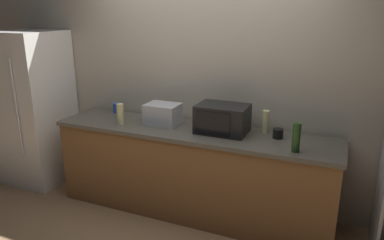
{
  "coord_description": "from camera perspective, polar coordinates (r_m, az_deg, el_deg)",
  "views": [
    {
      "loc": [
        1.34,
        -2.72,
        2.05
      ],
      "look_at": [
        0.0,
        0.4,
        1.0
      ],
      "focal_mm": 34.15,
      "sensor_mm": 36.0,
      "label": 1
    }
  ],
  "objects": [
    {
      "name": "bottle_vinegar",
      "position": [
        3.79,
        -11.13,
        0.91
      ],
      "size": [
        0.07,
        0.07,
        0.22
      ],
      "primitive_type": "cylinder",
      "color": "beige",
      "rests_on": "counter_run"
    },
    {
      "name": "bottle_hand_soap",
      "position": [
        3.53,
        11.41,
        -0.27
      ],
      "size": [
        0.06,
        0.06,
        0.22
      ],
      "primitive_type": "cylinder",
      "color": "beige",
      "rests_on": "counter_run"
    },
    {
      "name": "microwave",
      "position": [
        3.49,
        4.77,
        0.2
      ],
      "size": [
        0.48,
        0.35,
        0.27
      ],
      "color": "black",
      "rests_on": "counter_run"
    },
    {
      "name": "bottle_wine",
      "position": [
        3.13,
        15.98,
        -2.64
      ],
      "size": [
        0.07,
        0.07,
        0.25
      ],
      "primitive_type": "cylinder",
      "color": "#1E3F19",
      "rests_on": "counter_run"
    },
    {
      "name": "counter_run",
      "position": [
        3.75,
        0.0,
        -8.03
      ],
      "size": [
        2.84,
        0.64,
        0.9
      ],
      "color": "brown",
      "rests_on": "ground_plane"
    },
    {
      "name": "back_wall",
      "position": [
        3.84,
        2.43,
        6.66
      ],
      "size": [
        6.4,
        0.1,
        2.7
      ],
      "primitive_type": "cube",
      "color": "#B2A893",
      "rests_on": "ground_plane"
    },
    {
      "name": "mug_blue",
      "position": [
        4.25,
        -11.67,
        1.88
      ],
      "size": [
        0.08,
        0.08,
        0.11
      ],
      "primitive_type": "cylinder",
      "color": "#2D4CB2",
      "rests_on": "counter_run"
    },
    {
      "name": "refrigerator",
      "position": [
        4.75,
        -23.4,
        1.72
      ],
      "size": [
        0.72,
        0.73,
        1.8
      ],
      "color": "white",
      "rests_on": "ground_plane"
    },
    {
      "name": "mug_black",
      "position": [
        3.43,
        13.27,
        -2.07
      ],
      "size": [
        0.09,
        0.09,
        0.09
      ],
      "primitive_type": "cylinder",
      "color": "black",
      "rests_on": "counter_run"
    },
    {
      "name": "ground_plane",
      "position": [
        3.66,
        -2.58,
        -16.91
      ],
      "size": [
        8.0,
        8.0,
        0.0
      ],
      "primitive_type": "plane",
      "color": "#93704C"
    },
    {
      "name": "toaster_oven",
      "position": [
        3.75,
        -4.57,
        0.94
      ],
      "size": [
        0.34,
        0.26,
        0.21
      ],
      "primitive_type": "cube",
      "color": "#B7BABF",
      "rests_on": "counter_run"
    }
  ]
}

